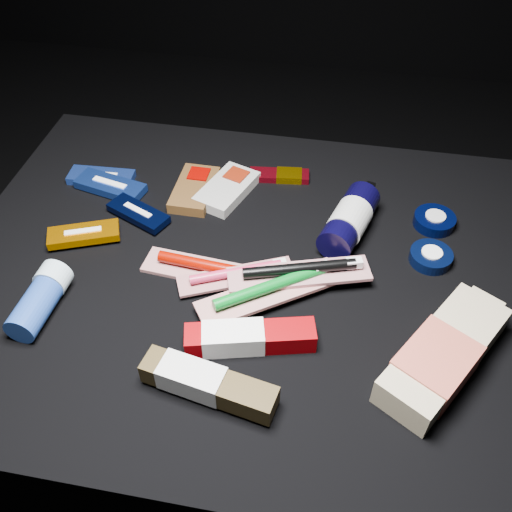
% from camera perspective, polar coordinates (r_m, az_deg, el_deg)
% --- Properties ---
extents(ground, '(3.00, 3.00, 0.00)m').
position_cam_1_polar(ground, '(1.26, -0.78, -13.81)').
color(ground, black).
rests_on(ground, ground).
extents(cloth_table, '(0.98, 0.78, 0.40)m').
position_cam_1_polar(cloth_table, '(1.09, -0.88, -8.42)').
color(cloth_table, black).
rests_on(cloth_table, ground).
extents(luna_bar_0, '(0.13, 0.05, 0.02)m').
position_cam_1_polar(luna_bar_0, '(1.14, -15.21, 7.63)').
color(luna_bar_0, '#264AB8').
rests_on(luna_bar_0, cloth_table).
extents(luna_bar_1, '(0.14, 0.08, 0.02)m').
position_cam_1_polar(luna_bar_1, '(1.11, -14.36, 6.80)').
color(luna_bar_1, '#1A3A97').
rests_on(luna_bar_1, cloth_table).
extents(luna_bar_2, '(0.12, 0.09, 0.02)m').
position_cam_1_polar(luna_bar_2, '(1.04, -11.68, 4.22)').
color(luna_bar_2, black).
rests_on(luna_bar_2, cloth_table).
extents(luna_bar_3, '(0.13, 0.09, 0.02)m').
position_cam_1_polar(luna_bar_3, '(1.02, -16.84, 2.11)').
color(luna_bar_3, '#D37600').
rests_on(luna_bar_3, cloth_table).
extents(clif_bar_0, '(0.07, 0.13, 0.02)m').
position_cam_1_polar(clif_bar_0, '(1.08, -6.08, 6.81)').
color(clif_bar_0, '#4C3016').
rests_on(clif_bar_0, cloth_table).
extents(clif_bar_1, '(0.11, 0.15, 0.02)m').
position_cam_1_polar(clif_bar_1, '(1.08, -2.76, 6.85)').
color(clif_bar_1, '#A4A39D').
rests_on(clif_bar_1, cloth_table).
extents(power_bar, '(0.12, 0.05, 0.01)m').
position_cam_1_polar(power_bar, '(1.11, 2.66, 8.04)').
color(power_bar, maroon).
rests_on(power_bar, cloth_table).
extents(lotion_bottle, '(0.10, 0.20, 0.06)m').
position_cam_1_polar(lotion_bottle, '(0.99, 9.33, 3.56)').
color(lotion_bottle, black).
rests_on(lotion_bottle, cloth_table).
extents(cream_tin_upper, '(0.07, 0.07, 0.02)m').
position_cam_1_polar(cream_tin_upper, '(1.05, 17.40, 3.41)').
color(cream_tin_upper, black).
rests_on(cream_tin_upper, cloth_table).
extents(cream_tin_lower, '(0.07, 0.07, 0.02)m').
position_cam_1_polar(cream_tin_lower, '(0.98, 17.08, -0.07)').
color(cream_tin_lower, black).
rests_on(cream_tin_lower, cloth_table).
extents(bodywash_bottle, '(0.19, 0.24, 0.05)m').
position_cam_1_polar(bodywash_bottle, '(0.84, 18.10, -9.52)').
color(bodywash_bottle, tan).
rests_on(bodywash_bottle, cloth_table).
extents(deodorant_stick, '(0.06, 0.13, 0.05)m').
position_cam_1_polar(deodorant_stick, '(0.92, -20.77, -4.08)').
color(deodorant_stick, navy).
rests_on(deodorant_stick, cloth_table).
extents(toothbrush_pack_0, '(0.24, 0.07, 0.03)m').
position_cam_1_polar(toothbrush_pack_0, '(0.92, -4.05, -1.44)').
color(toothbrush_pack_0, beige).
rests_on(toothbrush_pack_0, cloth_table).
extents(toothbrush_pack_1, '(0.19, 0.12, 0.02)m').
position_cam_1_polar(toothbrush_pack_1, '(0.91, -1.86, -1.82)').
color(toothbrush_pack_1, '#B7B0A9').
rests_on(toothbrush_pack_1, cloth_table).
extents(toothbrush_pack_2, '(0.22, 0.18, 0.03)m').
position_cam_1_polar(toothbrush_pack_2, '(0.87, 1.59, -3.30)').
color(toothbrush_pack_2, silver).
rests_on(toothbrush_pack_2, cloth_table).
extents(toothbrush_pack_3, '(0.23, 0.12, 0.03)m').
position_cam_1_polar(toothbrush_pack_3, '(0.89, 4.55, -1.54)').
color(toothbrush_pack_3, beige).
rests_on(toothbrush_pack_3, cloth_table).
extents(toothpaste_carton_red, '(0.19, 0.09, 0.04)m').
position_cam_1_polar(toothpaste_carton_red, '(0.82, -1.18, -8.19)').
color(toothpaste_carton_red, '#7E0004').
rests_on(toothpaste_carton_red, cloth_table).
extents(toothpaste_carton_green, '(0.19, 0.08, 0.04)m').
position_cam_1_polar(toothpaste_carton_green, '(0.78, -5.34, -12.44)').
color(toothpaste_carton_green, '#3A2D14').
rests_on(toothpaste_carton_green, cloth_table).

